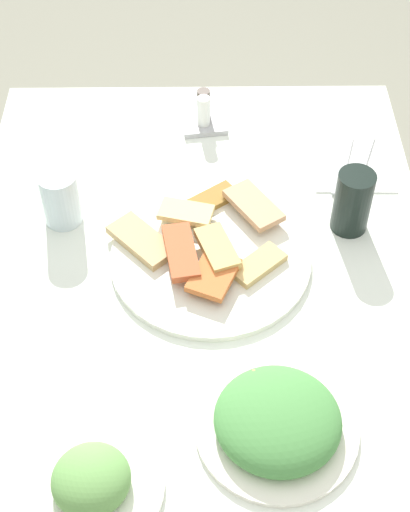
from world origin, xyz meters
TOP-DOWN VIEW (x-y plane):
  - ground_plane at (0.00, 0.00)m, footprint 6.00×6.00m
  - dining_table at (0.00, 0.00)m, footprint 1.06×0.82m
  - pide_platter at (0.04, -0.02)m, footprint 0.36×0.36m
  - salad_plate_greens at (-0.30, -0.11)m, footprint 0.24×0.24m
  - salad_plate_rice at (-0.39, 0.15)m, footprint 0.20×0.20m
  - soda_can at (0.11, -0.27)m, footprint 0.09×0.09m
  - drinking_glass at (0.13, 0.25)m, footprint 0.07×0.07m
  - paper_napkin at (0.27, -0.30)m, footprint 0.16×0.16m
  - fork at (0.27, -0.32)m, footprint 0.18×0.08m
  - spoon at (0.27, -0.28)m, footprint 0.18×0.07m
  - condiment_caddy at (0.40, -0.01)m, footprint 0.10×0.10m

SIDE VIEW (x-z plane):
  - ground_plane at x=0.00m, z-range 0.00..0.00m
  - dining_table at x=0.00m, z-range 0.27..0.97m
  - paper_napkin at x=0.27m, z-range 0.70..0.71m
  - fork at x=0.27m, z-range 0.71..0.71m
  - spoon at x=0.27m, z-range 0.71..0.71m
  - pide_platter at x=0.04m, z-range 0.69..0.74m
  - salad_plate_rice at x=-0.39m, z-range 0.69..0.75m
  - condiment_caddy at x=0.40m, z-range 0.69..0.76m
  - salad_plate_greens at x=-0.30m, z-range 0.69..0.76m
  - drinking_glass at x=0.13m, z-range 0.70..0.81m
  - soda_can at x=0.11m, z-range 0.70..0.83m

